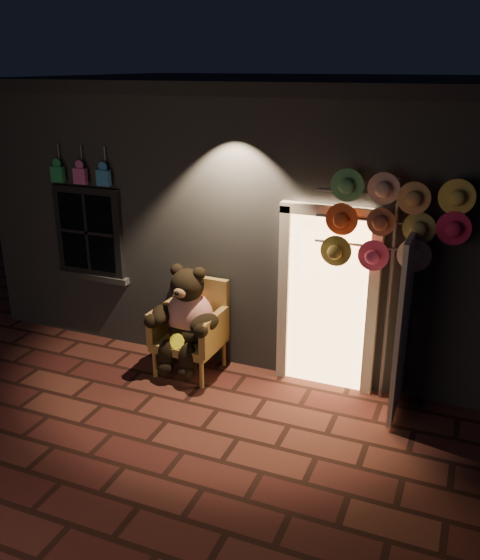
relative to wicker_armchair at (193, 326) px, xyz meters
The scene contains 5 objects.
ground 1.35m from the wicker_armchair, 77.34° to the right, with size 60.00×60.00×0.00m, color #5B2D22.
shop_building 3.04m from the wicker_armchair, 84.53° to the left, with size 7.30×5.95×3.51m.
wicker_armchair is the anchor object (origin of this frame).
teddy_bear 0.22m from the wicker_armchair, 91.20° to the right, with size 0.95×0.75×1.31m.
hat_rack 2.74m from the wicker_armchair, ahead, with size 1.60×0.22×2.58m.
Camera 1 is at (2.82, -4.79, 3.64)m, focal length 38.00 mm.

